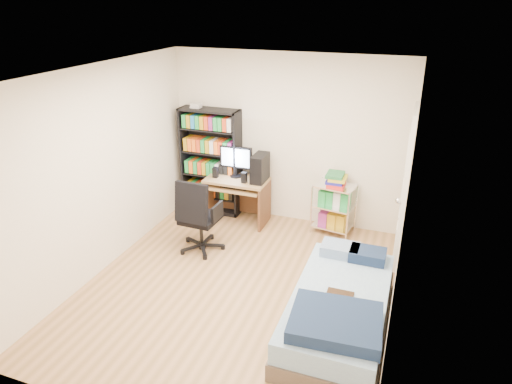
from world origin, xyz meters
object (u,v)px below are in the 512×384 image
at_px(media_shelf, 211,160).
at_px(office_chair, 199,228).
at_px(computer_desk, 244,183).
at_px(bed, 339,309).

relative_size(media_shelf, office_chair, 1.65).
xyz_separation_m(media_shelf, office_chair, (0.37, -1.21, -0.52)).
relative_size(media_shelf, computer_desk, 1.49).
height_order(media_shelf, bed, media_shelf).
relative_size(media_shelf, bed, 0.90).
bearing_deg(media_shelf, office_chair, -72.95).
xyz_separation_m(computer_desk, office_chair, (-0.23, -1.04, -0.29)).
relative_size(computer_desk, bed, 0.60).
height_order(media_shelf, computer_desk, media_shelf).
distance_m(computer_desk, office_chair, 1.10).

